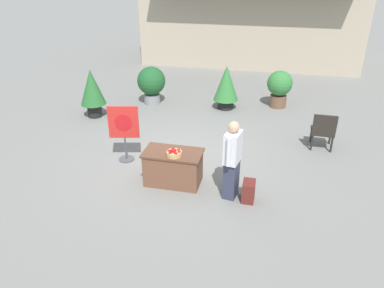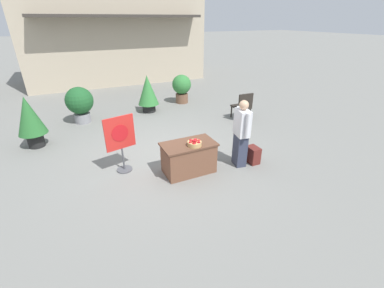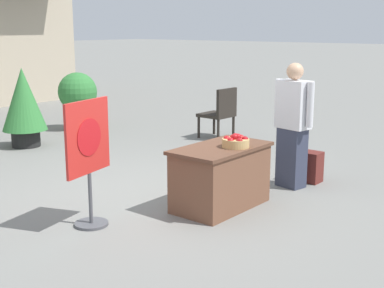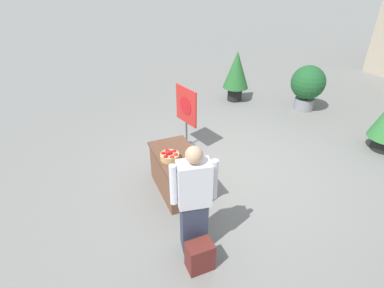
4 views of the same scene
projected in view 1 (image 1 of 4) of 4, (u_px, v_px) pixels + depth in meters
name	position (u px, v px, depth m)	size (l,w,h in m)	color
ground_plane	(173.00, 159.00, 8.91)	(120.00, 120.00, 0.00)	slate
display_table	(173.00, 167.00, 7.85)	(1.22, 0.68, 0.73)	brown
apple_basket	(174.00, 153.00, 7.51)	(0.31, 0.31, 0.16)	tan
person_visitor	(232.00, 160.00, 7.18)	(0.33, 0.60, 1.63)	#33384C
backpack	(249.00, 191.00, 7.33)	(0.24, 0.34, 0.42)	maroon
poster_board	(124.00, 130.00, 8.56)	(0.69, 0.36, 1.35)	#4C4C51
patio_chair	(323.00, 130.00, 9.17)	(0.56, 0.56, 0.96)	#28231E
potted_plant_far_left	(226.00, 85.00, 11.57)	(0.77, 0.77, 1.39)	black
potted_plant_far_right	(279.00, 86.00, 11.76)	(0.79, 0.79, 1.17)	brown
potted_plant_near_left	(151.00, 83.00, 11.99)	(0.90, 0.90, 1.22)	gray
potted_plant_near_right	(92.00, 90.00, 10.96)	(0.74, 0.74, 1.44)	black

